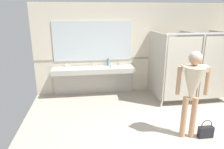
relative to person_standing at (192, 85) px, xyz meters
The scene contains 10 objects.
ground_plane 1.21m from the person_standing, ahead, with size 7.56×5.87×0.10m, color #B2A899.
wall_back 2.73m from the person_standing, 82.43° to the left, with size 7.56×0.12×2.66m, color beige.
wall_back_tile_band 2.66m from the person_standing, 82.25° to the left, with size 7.56×0.01×0.06m, color #9E937F.
vanity_counter 3.02m from the person_standing, 125.05° to the left, with size 2.37×0.53×0.99m.
mirror_panel 3.18m from the person_standing, 123.09° to the left, with size 2.27×0.02×1.15m, color silver.
bathroom_stalls 2.02m from the person_standing, 61.71° to the left, with size 1.98×1.32×1.92m.
person_standing is the anchor object (origin of this frame).
handbag 1.04m from the person_standing, 13.16° to the right, with size 0.30×0.10×0.38m.
soap_dispenser 2.82m from the person_standing, 116.92° to the left, with size 0.07×0.07×0.22m.
paper_cup 2.61m from the person_standing, 117.86° to the left, with size 0.07×0.07×0.09m, color beige.
Camera 1 is at (-2.33, -3.33, 2.38)m, focal length 32.64 mm.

